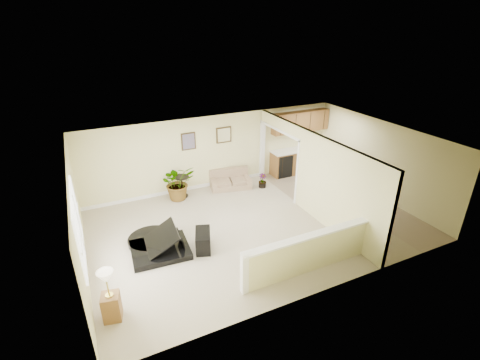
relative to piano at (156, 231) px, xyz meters
name	(u,v)px	position (x,y,z in m)	size (l,w,h in m)	color
floor	(256,225)	(2.83, -0.01, -0.56)	(9.00, 9.00, 0.00)	#BCAD92
back_wall	(216,151)	(2.83, 2.99, 0.69)	(9.00, 0.04, 2.50)	beige
front_wall	(327,243)	(2.83, -3.01, 0.69)	(9.00, 0.04, 2.50)	beige
left_wall	(78,223)	(-1.67, -0.01, 0.69)	(0.04, 6.00, 2.50)	beige
right_wall	(380,159)	(7.33, -0.01, 0.69)	(0.04, 6.00, 2.50)	beige
ceiling	(258,142)	(2.83, -0.01, 1.94)	(9.00, 6.00, 0.04)	white
kitchen_vinyl	(342,202)	(5.98, -0.01, -0.55)	(2.70, 6.00, 0.01)	gray
interior_partition	(306,172)	(4.63, 0.24, 0.66)	(0.18, 5.99, 2.50)	beige
pony_half_wall	(306,253)	(2.90, -2.31, -0.04)	(3.42, 0.22, 1.00)	beige
left_window	(78,226)	(-1.66, -0.51, 0.89)	(0.05, 2.15, 1.45)	white
wall_art_left	(189,141)	(1.88, 2.96, 1.19)	(0.48, 0.04, 0.58)	#3A2A15
wall_mirror	(224,135)	(3.13, 2.96, 1.24)	(0.55, 0.04, 0.55)	#3A2A15
kitchen_cabinets	(297,150)	(6.02, 2.72, 0.31)	(2.36, 0.65, 2.33)	brown
piano	(156,231)	(0.00, 0.00, 0.00)	(1.72, 1.79, 1.34)	black
piano_bench	(203,240)	(1.07, -0.44, -0.31)	(0.37, 0.73, 0.49)	black
loveseat	(230,179)	(3.17, 2.61, -0.26)	(1.54, 1.06, 0.79)	#94775E
accent_table	(182,184)	(1.46, 2.60, -0.10)	(0.49, 0.49, 0.72)	black
palm_plant	(178,183)	(1.30, 2.50, 0.02)	(1.09, 0.96, 1.18)	black
small_plant	(262,182)	(4.18, 2.08, -0.35)	(0.30, 0.30, 0.50)	black
lamp_stand	(110,299)	(-1.31, -1.85, -0.08)	(0.40, 0.40, 1.14)	brown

